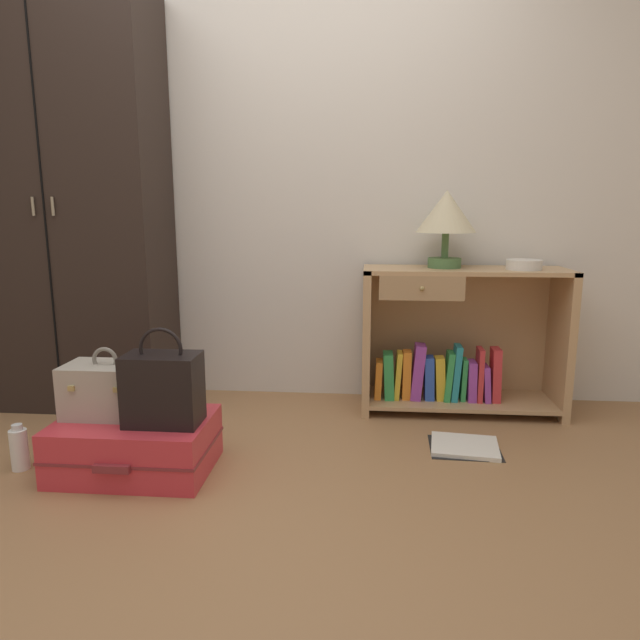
{
  "coord_description": "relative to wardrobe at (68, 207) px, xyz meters",
  "views": [
    {
      "loc": [
        0.5,
        -1.68,
        1.05
      ],
      "look_at": [
        0.28,
        0.87,
        0.55
      ],
      "focal_mm": 31.58,
      "sensor_mm": 36.0,
      "label": 1
    }
  ],
  "objects": [
    {
      "name": "ground_plane",
      "position": [
        1.07,
        -1.2,
        -1.07
      ],
      "size": [
        9.0,
        9.0,
        0.0
      ],
      "primitive_type": "plane",
      "color": "#9E7047"
    },
    {
      "name": "back_wall",
      "position": [
        1.07,
        0.3,
        0.23
      ],
      "size": [
        6.4,
        0.1,
        2.6
      ],
      "primitive_type": "cube",
      "color": "silver",
      "rests_on": "ground_plane"
    },
    {
      "name": "wardrobe",
      "position": [
        0.0,
        0.0,
        0.0
      ],
      "size": [
        0.99,
        0.47,
        2.14
      ],
      "color": "black",
      "rests_on": "ground_plane"
    },
    {
      "name": "bookshelf",
      "position": [
        2.04,
        0.05,
        -0.71
      ],
      "size": [
        1.04,
        0.38,
        0.76
      ],
      "color": "tan",
      "rests_on": "ground_plane"
    },
    {
      "name": "table_lamp",
      "position": [
        1.97,
        0.06,
        -0.04
      ],
      "size": [
        0.31,
        0.31,
        0.39
      ],
      "color": "#4C7542",
      "rests_on": "bookshelf"
    },
    {
      "name": "bowl",
      "position": [
        2.35,
        -0.01,
        -0.29
      ],
      "size": [
        0.17,
        0.17,
        0.05
      ],
      "primitive_type": "cylinder",
      "color": "silver",
      "rests_on": "bookshelf"
    },
    {
      "name": "suitcase_large",
      "position": [
        0.64,
        -0.81,
        -0.96
      ],
      "size": [
        0.62,
        0.44,
        0.22
      ],
      "color": "#D1333D",
      "rests_on": "ground_plane"
    },
    {
      "name": "train_case",
      "position": [
        0.52,
        -0.77,
        -0.74
      ],
      "size": [
        0.33,
        0.22,
        0.29
      ],
      "color": "#A89E8E",
      "rests_on": "suitcase_large"
    },
    {
      "name": "handbag",
      "position": [
        0.78,
        -0.84,
        -0.7
      ],
      "size": [
        0.29,
        0.17,
        0.39
      ],
      "color": "black",
      "rests_on": "suitcase_large"
    },
    {
      "name": "bottle",
      "position": [
        0.16,
        -0.84,
        -0.98
      ],
      "size": [
        0.07,
        0.07,
        0.19
      ],
      "color": "white",
      "rests_on": "ground_plane"
    },
    {
      "name": "open_book_on_floor",
      "position": [
        2.02,
        -0.47,
        -1.06
      ],
      "size": [
        0.32,
        0.28,
        0.02
      ],
      "color": "white",
      "rests_on": "ground_plane"
    }
  ]
}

